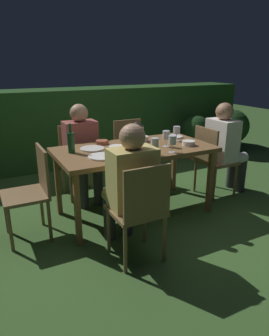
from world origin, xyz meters
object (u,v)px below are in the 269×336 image
dining_table (134,153)px  bowl_dip (142,139)px  person_in_mustard (129,183)px  chair_head_far (212,158)px  wine_glass_c (155,143)px  bowl_bread (189,143)px  potted_plant_corner (232,129)px  lantern_centerpiece (137,132)px  wine_glass_b (172,141)px  person_in_rust (83,149)px  plate_b (102,156)px  bowl_salad (117,148)px  wine_glass_e (166,136)px  chair_head_near (32,189)px  wine_glass_a (133,140)px  potted_plant_by_hedge (195,134)px  green_bottle_on_table (71,142)px  chair_side_right_a (78,157)px  wine_glass_d (177,131)px  chair_side_right_b (131,150)px  plate_a (92,149)px  bowl_olives (102,142)px  chair_side_left_a (140,208)px  plate_c (173,137)px  person_in_cream (225,144)px

dining_table → bowl_dip: 0.31m
dining_table → person_in_mustard: (-0.37, -0.62, -0.05)m
chair_head_far → wine_glass_c: wine_glass_c is taller
bowl_bread → potted_plant_corner: bearing=35.8°
lantern_centerpiece → wine_glass_b: size_ratio=1.57×
person_in_rust → wine_glass_c: size_ratio=6.80×
plate_b → bowl_salad: (0.23, 0.16, 0.02)m
bowl_dip → wine_glass_e: bearing=-69.9°
chair_head_near → lantern_centerpiece: lantern_centerpiece is taller
chair_head_near → plate_b: size_ratio=3.36×
wine_glass_a → bowl_bread: (0.63, -0.08, -0.09)m
dining_table → potted_plant_by_hedge: (1.95, 1.46, -0.28)m
wine_glass_c → bowl_dip: bearing=73.9°
chair_head_near → person_in_mustard: bearing=-41.4°
potted_plant_by_hedge → wine_glass_c: bearing=-136.6°
person_in_mustard → green_bottle_on_table: bearing=110.4°
lantern_centerpiece → wine_glass_e: size_ratio=1.57×
chair_side_right_a → wine_glass_d: size_ratio=5.15×
chair_side_right_b → potted_plant_corner: size_ratio=1.09×
wine_glass_c → bowl_dip: 0.58m
chair_side_right_a → person_in_rust: (0.00, -0.20, 0.15)m
wine_glass_e → bowl_dip: wine_glass_e is taller
lantern_centerpiece → potted_plant_by_hedge: lantern_centerpiece is taller
chair_side_right_b → plate_a: chair_side_right_b is taller
bowl_olives → bowl_bread: bearing=-30.9°
lantern_centerpiece → bowl_dip: bearing=47.2°
bowl_olives → plate_b: bearing=-111.7°
person_in_mustard → wine_glass_a: bearing=60.0°
wine_glass_a → wine_glass_e: bearing=-1.0°
chair_side_left_a → chair_head_far: bearing=29.5°
wine_glass_e → dining_table: bearing=161.0°
wine_glass_b → potted_plant_corner: wine_glass_b is taller
chair_head_far → person_in_mustard: size_ratio=0.76×
chair_head_near → potted_plant_by_hedge: chair_head_near is taller
wine_glass_c → bowl_olives: size_ratio=1.28×
plate_c → potted_plant_corner: size_ratio=0.28×
chair_side_right_b → wine_glass_a: (-0.44, -0.92, 0.38)m
person_in_mustard → bowl_dip: bearing=55.5°
plate_c → potted_plant_by_hedge: (1.32, 1.25, -0.35)m
chair_head_near → lantern_centerpiece: size_ratio=3.28×
chair_side_right_a → person_in_cream: person_in_cream is taller
plate_c → wine_glass_d: bearing=-113.9°
chair_head_near → wine_glass_d: 1.67m
green_bottle_on_table → potted_plant_by_hedge: (2.59, 1.35, -0.45)m
person_in_cream → potted_plant_by_hedge: (0.68, 1.46, -0.23)m
chair_side_left_a → lantern_centerpiece: (0.42, 0.86, 0.41)m
wine_glass_c → person_in_rust: bearing=113.2°
wine_glass_a → plate_c: bearing=24.4°
dining_table → wine_glass_e: size_ratio=9.71×
chair_head_far → wine_glass_a: bearing=-174.8°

